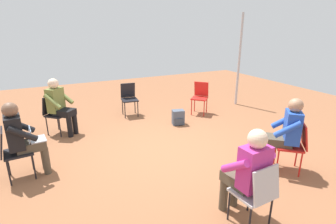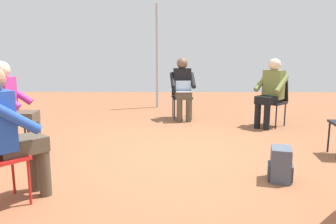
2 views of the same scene
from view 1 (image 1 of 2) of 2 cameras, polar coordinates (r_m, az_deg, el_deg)
name	(u,v)px [view 1 (image 1 of 2)]	position (r m, az deg, el deg)	size (l,w,h in m)	color
ground_plane	(164,149)	(5.15, -0.83, -8.15)	(14.03, 14.03, 0.00)	brown
chair_southeast	(200,95)	(7.12, 7.02, 3.60)	(0.58, 0.58, 0.85)	red
chair_west	(257,192)	(3.29, 18.71, -16.15)	(0.46, 0.42, 0.85)	#B7B7BC
chair_northeast	(54,112)	(6.25, -23.50, 0.04)	(0.58, 0.58, 0.85)	black
chair_north	(12,150)	(4.67, -30.80, -7.13)	(0.44, 0.47, 0.85)	black
chair_east	(129,97)	(6.99, -8.48, 3.26)	(0.48, 0.44, 0.85)	black
chair_southwest	(295,143)	(4.71, 25.86, -6.15)	(0.58, 0.59, 0.85)	red
person_with_laptop	(23,136)	(4.60, -29.10, -4.56)	(0.52, 0.55, 1.24)	#4C4233
person_in_magenta	(247,170)	(3.27, 16.89, -11.99)	(0.54, 0.51, 1.24)	#4C4233
person_in_blue	(285,131)	(4.60, 24.17, -3.77)	(0.63, 0.63, 1.24)	#4C4233
person_in_olive	(60,104)	(6.08, -22.55, 1.65)	(0.63, 0.63, 1.24)	black
backpack_near_laptop_user	(178,118)	(6.34, 2.22, -1.35)	(0.29, 0.32, 0.36)	#475160
tent_pole_far	(239,61)	(8.01, 15.23, 10.75)	(0.07, 0.07, 2.63)	#B2B2B7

